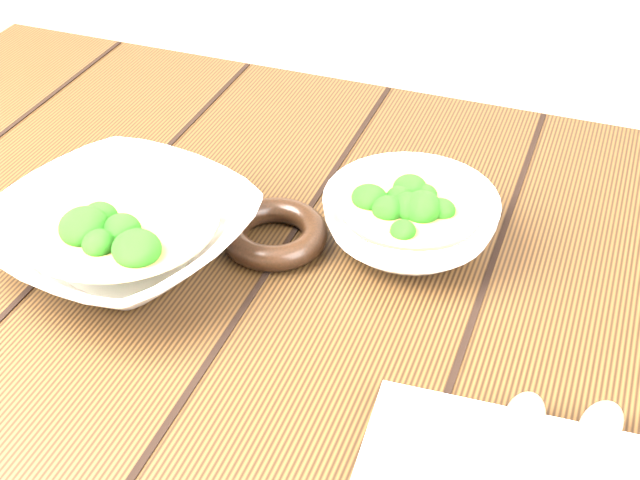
% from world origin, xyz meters
% --- Properties ---
extents(table, '(1.20, 0.80, 0.75)m').
position_xyz_m(table, '(0.00, 0.00, 0.63)').
color(table, '#31200E').
rests_on(table, ground).
extents(soup_bowl_front, '(0.29, 0.29, 0.07)m').
position_xyz_m(soup_bowl_front, '(-0.16, -0.03, 0.78)').
color(soup_bowl_front, silver).
rests_on(soup_bowl_front, table).
extents(soup_bowl_back, '(0.22, 0.22, 0.06)m').
position_xyz_m(soup_bowl_back, '(0.09, 0.09, 0.78)').
color(soup_bowl_back, silver).
rests_on(soup_bowl_back, table).
extents(trivet, '(0.14, 0.14, 0.03)m').
position_xyz_m(trivet, '(-0.03, 0.04, 0.76)').
color(trivet, black).
rests_on(trivet, table).
extents(spoon_left, '(0.03, 0.20, 0.01)m').
position_xyz_m(spoon_left, '(0.24, -0.16, 0.77)').
color(spoon_left, '#9F998C').
rests_on(spoon_left, napkin).
extents(spoon_right, '(0.06, 0.19, 0.01)m').
position_xyz_m(spoon_right, '(0.29, -0.14, 0.77)').
color(spoon_right, '#9F998C').
rests_on(spoon_right, napkin).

